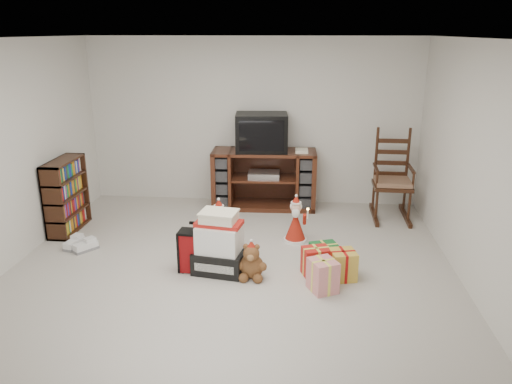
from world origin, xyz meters
TOP-DOWN VIEW (x-y plane):
  - room at (0.00, 0.00)m, footprint 5.01×5.01m
  - tv_stand at (0.20, 2.19)m, footprint 1.55×0.60m
  - bookshelf at (-2.34, 1.03)m, footprint 0.27×0.80m
  - rocking_chair at (2.04, 1.99)m, footprint 0.54×0.88m
  - gift_pile at (-0.12, 0.01)m, footprint 0.61×0.49m
  - red_suitcase at (-0.38, -0.01)m, footprint 0.38×0.22m
  - stocking at (-0.11, 0.00)m, footprint 0.27×0.16m
  - teddy_bear at (0.25, -0.11)m, footprint 0.26×0.23m
  - santa_figurine at (0.70, 0.93)m, footprint 0.30×0.28m
  - mrs_claus_figurine at (-0.24, 0.74)m, footprint 0.29×0.28m
  - sneaker_pair at (-1.94, 0.44)m, footprint 0.43×0.32m
  - gift_cluster at (1.02, 0.03)m, footprint 0.57×0.87m
  - crt_television at (0.16, 2.19)m, footprint 0.79×0.60m

SIDE VIEW (x-z plane):
  - sneaker_pair at x=-1.94m, z-range 0.00..0.11m
  - gift_cluster at x=1.02m, z-range 0.00..0.26m
  - teddy_bear at x=0.25m, z-range -0.02..0.37m
  - mrs_claus_figurine at x=-0.24m, z-range -0.07..0.53m
  - santa_figurine at x=0.70m, z-range -0.07..0.54m
  - red_suitcase at x=-0.38m, z-range -0.04..0.52m
  - stocking at x=-0.11m, z-range 0.00..0.54m
  - gift_pile at x=-0.12m, z-range -0.04..0.65m
  - tv_stand at x=0.20m, z-range 0.00..0.88m
  - rocking_chair at x=2.04m, z-range -0.21..1.11m
  - bookshelf at x=-2.34m, z-range -0.02..0.96m
  - crt_television at x=0.16m, z-range 0.88..1.43m
  - room at x=0.00m, z-range -0.01..2.51m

